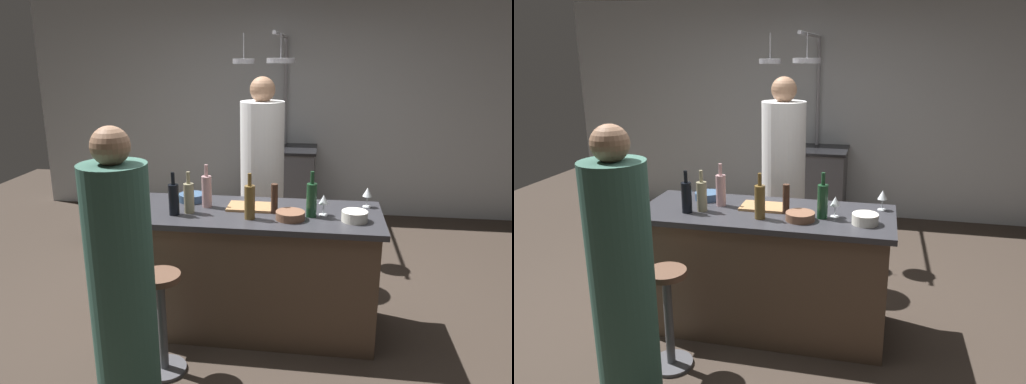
# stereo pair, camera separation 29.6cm
# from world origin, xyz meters

# --- Properties ---
(ground_plane) EXTENTS (9.00, 9.00, 0.00)m
(ground_plane) POSITION_xyz_m (0.00, 0.00, 0.00)
(ground_plane) COLOR #382D26
(back_wall) EXTENTS (6.40, 0.16, 2.60)m
(back_wall) POSITION_xyz_m (0.00, 2.85, 1.30)
(back_wall) COLOR #B2B7BC
(back_wall) RESTS_ON ground_plane
(kitchen_island) EXTENTS (1.80, 0.72, 0.90)m
(kitchen_island) POSITION_xyz_m (0.00, 0.00, 0.45)
(kitchen_island) COLOR brown
(kitchen_island) RESTS_ON ground_plane
(stove_range) EXTENTS (0.80, 0.64, 0.89)m
(stove_range) POSITION_xyz_m (0.00, 2.45, 0.45)
(stove_range) COLOR #47474C
(stove_range) RESTS_ON ground_plane
(chef) EXTENTS (0.38, 0.38, 1.79)m
(chef) POSITION_xyz_m (-0.05, 0.87, 0.83)
(chef) COLOR white
(chef) RESTS_ON ground_plane
(bar_stool_left) EXTENTS (0.28, 0.28, 0.68)m
(bar_stool_left) POSITION_xyz_m (-0.49, -0.62, 0.38)
(bar_stool_left) COLOR #4C4C51
(bar_stool_left) RESTS_ON ground_plane
(guest_left) EXTENTS (0.35, 0.35, 1.64)m
(guest_left) POSITION_xyz_m (-0.55, -1.01, 0.76)
(guest_left) COLOR #33594C
(guest_left) RESTS_ON ground_plane
(overhead_pot_rack) EXTENTS (0.59, 1.41, 2.17)m
(overhead_pot_rack) POSITION_xyz_m (-0.04, 2.01, 1.63)
(overhead_pot_rack) COLOR gray
(overhead_pot_rack) RESTS_ON ground_plane
(potted_plant) EXTENTS (0.36, 0.36, 0.52)m
(potted_plant) POSITION_xyz_m (-1.82, 1.30, 0.30)
(potted_plant) COLOR brown
(potted_plant) RESTS_ON ground_plane
(cutting_board) EXTENTS (0.32, 0.22, 0.02)m
(cutting_board) POSITION_xyz_m (-0.03, 0.08, 0.91)
(cutting_board) COLOR #997047
(cutting_board) RESTS_ON kitchen_island
(pepper_mill) EXTENTS (0.05, 0.05, 0.21)m
(pepper_mill) POSITION_xyz_m (0.15, -0.01, 1.01)
(pepper_mill) COLOR #382319
(pepper_mill) RESTS_ON kitchen_island
(wine_bottle_green) EXTENTS (0.07, 0.07, 0.32)m
(wine_bottle_green) POSITION_xyz_m (0.41, -0.05, 1.02)
(wine_bottle_green) COLOR #193D23
(wine_bottle_green) RESTS_ON kitchen_island
(wine_bottle_dark) EXTENTS (0.07, 0.07, 0.30)m
(wine_bottle_dark) POSITION_xyz_m (-0.53, -0.14, 1.01)
(wine_bottle_dark) COLOR black
(wine_bottle_dark) RESTS_ON kitchen_island
(wine_bottle_rose) EXTENTS (0.07, 0.07, 0.31)m
(wine_bottle_rose) POSITION_xyz_m (-0.35, 0.06, 1.02)
(wine_bottle_rose) COLOR #B78C8E
(wine_bottle_rose) RESTS_ON kitchen_island
(wine_bottle_white) EXTENTS (0.07, 0.07, 0.29)m
(wine_bottle_white) POSITION_xyz_m (-0.44, -0.09, 1.01)
(wine_bottle_white) COLOR gray
(wine_bottle_white) RESTS_ON kitchen_island
(wine_bottle_amber) EXTENTS (0.07, 0.07, 0.31)m
(wine_bottle_amber) POSITION_xyz_m (0.00, -0.15, 1.02)
(wine_bottle_amber) COLOR brown
(wine_bottle_amber) RESTS_ON kitchen_island
(wine_glass_near_left_guest) EXTENTS (0.07, 0.07, 0.15)m
(wine_glass_near_left_guest) POSITION_xyz_m (0.49, -0.01, 1.01)
(wine_glass_near_left_guest) COLOR silver
(wine_glass_near_left_guest) RESTS_ON kitchen_island
(wine_glass_by_chef) EXTENTS (0.07, 0.07, 0.15)m
(wine_glass_by_chef) POSITION_xyz_m (0.80, 0.21, 1.01)
(wine_glass_by_chef) COLOR silver
(wine_glass_by_chef) RESTS_ON kitchen_island
(mixing_bowl_wooden) EXTENTS (0.20, 0.20, 0.06)m
(mixing_bowl_wooden) POSITION_xyz_m (0.27, -0.13, 0.93)
(mixing_bowl_wooden) COLOR brown
(mixing_bowl_wooden) RESTS_ON kitchen_island
(mixing_bowl_ceramic) EXTENTS (0.17, 0.17, 0.07)m
(mixing_bowl_ceramic) POSITION_xyz_m (0.70, -0.11, 0.93)
(mixing_bowl_ceramic) COLOR silver
(mixing_bowl_ceramic) RESTS_ON kitchen_island
(mixing_bowl_blue) EXTENTS (0.19, 0.19, 0.06)m
(mixing_bowl_blue) POSITION_xyz_m (-0.49, 0.18, 0.93)
(mixing_bowl_blue) COLOR #334C6B
(mixing_bowl_blue) RESTS_ON kitchen_island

